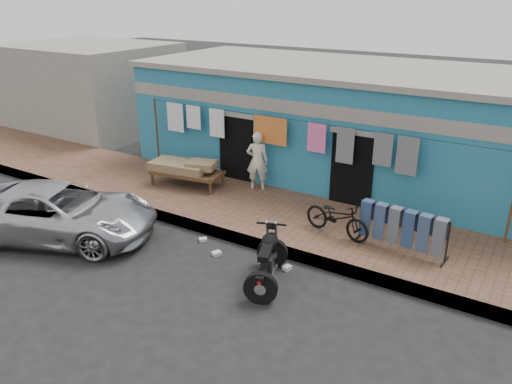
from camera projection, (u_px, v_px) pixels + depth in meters
name	position (u px, v px, depth m)	size (l,w,h in m)	color
ground	(204.00, 276.00, 10.08)	(80.00, 80.00, 0.00)	black
sidewalk	(277.00, 217.00, 12.39)	(28.00, 3.00, 0.25)	brown
curb	(246.00, 240.00, 11.25)	(28.00, 0.10, 0.25)	gray
building	(343.00, 122.00, 14.95)	(12.20, 5.20, 3.36)	teal
neighbor_left	(92.00, 87.00, 20.32)	(6.00, 5.00, 3.40)	#9E9384
clothesline	(283.00, 137.00, 13.03)	(10.06, 0.06, 2.10)	brown
car	(57.00, 211.00, 11.46)	(2.10, 4.61, 1.30)	silver
seated_person	(257.00, 161.00, 13.54)	(0.59, 0.39, 1.63)	beige
bicycle	(337.00, 213.00, 11.06)	(0.57, 1.61, 1.04)	black
motorcycle	(267.00, 259.00, 9.63)	(1.16, 1.79, 1.09)	black
charpoy	(187.00, 173.00, 13.98)	(2.23, 1.31, 0.71)	brown
jeans_rack	(402.00, 229.00, 10.43)	(2.02, 0.57, 0.96)	black
litter_a	(203.00, 240.00, 11.47)	(0.17, 0.14, 0.08)	silver
litter_b	(287.00, 268.00, 10.30)	(0.18, 0.13, 0.09)	silver
litter_c	(217.00, 253.00, 10.87)	(0.19, 0.15, 0.08)	silver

